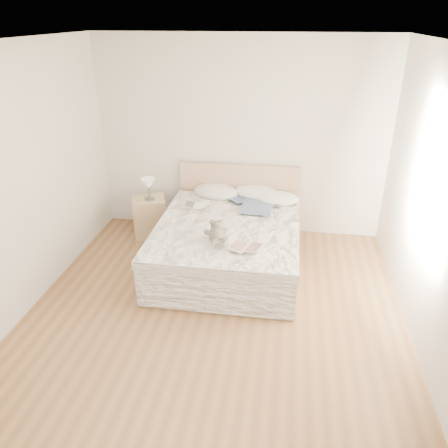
{
  "coord_description": "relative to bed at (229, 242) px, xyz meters",
  "views": [
    {
      "loc": [
        0.68,
        -3.62,
        2.91
      ],
      "look_at": [
        -0.04,
        1.05,
        0.62
      ],
      "focal_mm": 35.0,
      "sensor_mm": 36.0,
      "label": 1
    }
  ],
  "objects": [
    {
      "name": "floor",
      "position": [
        0.0,
        -1.19,
        -0.31
      ],
      "size": [
        4.0,
        4.5,
        0.0
      ],
      "primitive_type": "cube",
      "color": "brown",
      "rests_on": "ground"
    },
    {
      "name": "ceiling",
      "position": [
        0.0,
        -1.19,
        2.39
      ],
      "size": [
        4.0,
        4.5,
        0.0
      ],
      "primitive_type": "cube",
      "color": "white",
      "rests_on": "ground"
    },
    {
      "name": "wall_back",
      "position": [
        0.0,
        1.06,
        1.04
      ],
      "size": [
        4.0,
        0.02,
        2.7
      ],
      "primitive_type": "cube",
      "color": "silver",
      "rests_on": "ground"
    },
    {
      "name": "wall_front",
      "position": [
        0.0,
        -3.44,
        1.04
      ],
      "size": [
        4.0,
        0.02,
        2.7
      ],
      "primitive_type": "cube",
      "color": "silver",
      "rests_on": "ground"
    },
    {
      "name": "wall_left",
      "position": [
        -2.0,
        -1.19,
        1.04
      ],
      "size": [
        0.02,
        4.5,
        2.7
      ],
      "primitive_type": "cube",
      "color": "silver",
      "rests_on": "ground"
    },
    {
      "name": "wall_right",
      "position": [
        2.0,
        -1.19,
        1.04
      ],
      "size": [
        0.02,
        4.5,
        2.7
      ],
      "primitive_type": "cube",
      "color": "silver",
      "rests_on": "ground"
    },
    {
      "name": "window",
      "position": [
        1.99,
        -0.89,
        1.14
      ],
      "size": [
        0.02,
        1.3,
        1.1
      ],
      "primitive_type": "cube",
      "color": "white",
      "rests_on": "wall_right"
    },
    {
      "name": "bed",
      "position": [
        0.0,
        0.0,
        0.0
      ],
      "size": [
        1.72,
        2.14,
        1.0
      ],
      "color": "tan",
      "rests_on": "floor"
    },
    {
      "name": "nightstand",
      "position": [
        -1.24,
        0.63,
        -0.03
      ],
      "size": [
        0.56,
        0.53,
        0.56
      ],
      "primitive_type": "cube",
      "rotation": [
        0.0,
        0.0,
        0.34
      ],
      "color": "tan",
      "rests_on": "floor"
    },
    {
      "name": "table_lamp",
      "position": [
        -1.2,
        0.6,
        0.48
      ],
      "size": [
        0.22,
        0.22,
        0.31
      ],
      "color": "#4D4743",
      "rests_on": "nightstand"
    },
    {
      "name": "pillow_left",
      "position": [
        -0.31,
        0.84,
        0.33
      ],
      "size": [
        0.77,
        0.64,
        0.2
      ],
      "primitive_type": "ellipsoid",
      "rotation": [
        0.0,
        0.0,
        -0.3
      ],
      "color": "silver",
      "rests_on": "bed"
    },
    {
      "name": "pillow_middle",
      "position": [
        0.27,
        0.88,
        0.33
      ],
      "size": [
        0.73,
        0.61,
        0.19
      ],
      "primitive_type": "ellipsoid",
      "rotation": [
        0.0,
        0.0,
        -0.3
      ],
      "color": "white",
      "rests_on": "bed"
    },
    {
      "name": "pillow_right",
      "position": [
        0.57,
        0.71,
        0.33
      ],
      "size": [
        0.59,
        0.42,
        0.17
      ],
      "primitive_type": "ellipsoid",
      "rotation": [
        0.0,
        0.0,
        0.05
      ],
      "color": "white",
      "rests_on": "bed"
    },
    {
      "name": "blouse",
      "position": [
        0.31,
        0.45,
        0.32
      ],
      "size": [
        0.61,
        0.65,
        0.02
      ],
      "primitive_type": null,
      "rotation": [
        0.0,
        0.0,
        -0.01
      ],
      "color": "#364664",
      "rests_on": "bed"
    },
    {
      "name": "photo_book",
      "position": [
        -0.49,
        0.32,
        0.32
      ],
      "size": [
        0.3,
        0.21,
        0.02
      ],
      "primitive_type": "cube",
      "rotation": [
        0.0,
        0.0,
        0.02
      ],
      "color": "white",
      "rests_on": "bed"
    },
    {
      "name": "childrens_book",
      "position": [
        0.29,
        -0.7,
        0.32
      ],
      "size": [
        0.39,
        0.32,
        0.02
      ],
      "primitive_type": "cube",
      "rotation": [
        0.0,
        0.0,
        -0.31
      ],
      "color": "beige",
      "rests_on": "bed"
    },
    {
      "name": "teddy_bear",
      "position": [
        -0.05,
        -0.58,
        0.34
      ],
      "size": [
        0.32,
        0.38,
        0.17
      ],
      "primitive_type": null,
      "rotation": [
        0.0,
        0.0,
        0.32
      ],
      "color": "#5C5548",
      "rests_on": "bed"
    }
  ]
}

